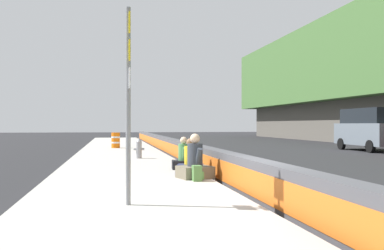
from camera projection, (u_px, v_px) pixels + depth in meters
The scene contains 11 objects.
ground_plane at pixel (259, 199), 9.43m from camera, with size 160.00×160.00×0.00m, color #232326.
sidewalk_strip at pixel (134, 200), 8.95m from camera, with size 80.00×4.40×0.14m, color #A8A59E.
jersey_barrier at pixel (258, 180), 9.42m from camera, with size 76.00×0.45×0.85m.
route_sign_post at pixel (129, 90), 8.01m from camera, with size 0.44×0.09×3.60m.
fire_hydrant at pixel (139, 148), 18.95m from camera, with size 0.26×0.46×0.88m.
seated_person_foreground at pixel (195, 164), 12.00m from camera, with size 0.93×1.03×1.21m.
seated_person_middle at pixel (190, 163), 12.97m from camera, with size 0.81×0.89×1.06m.
seated_person_rear at pixel (184, 159), 14.42m from camera, with size 0.70×0.81×1.06m.
backpack at pixel (197, 173), 11.39m from camera, with size 0.32×0.28×0.40m.
construction_barrel at pixel (116, 140), 27.29m from camera, with size 0.54×0.54×0.95m.
parked_car_fourth at pixel (370, 128), 26.49m from camera, with size 5.13×2.16×2.56m.
Camera 1 is at (-9.01, 3.10, 1.61)m, focal length 41.24 mm.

